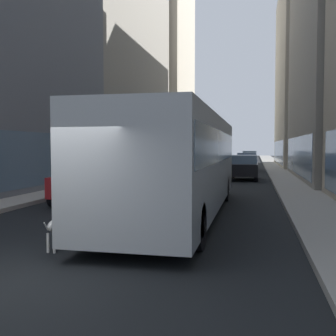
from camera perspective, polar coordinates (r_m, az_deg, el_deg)
The scene contains 14 objects.
ground_plane at distance 40.89m, azimuth 7.48°, elevation 0.01°, with size 120.00×120.00×0.00m, color black.
sidewalk_left at distance 41.76m, azimuth -0.34°, elevation 0.21°, with size 2.40×110.00×0.15m, color #9E9991.
sidewalk_right at distance 40.80m, azimuth 15.48°, elevation 0.03°, with size 2.40×110.00×0.15m, color gray.
building_left_mid at distance 41.41m, azimuth -10.51°, elevation 18.89°, with size 10.05×22.12×26.99m.
building_left_far at distance 58.92m, azimuth -3.04°, elevation 13.40°, with size 11.80×14.57×25.48m.
building_right_far at distance 47.29m, azimuth 23.01°, elevation 12.47°, with size 11.79×18.54×20.18m.
transit_bus at distance 12.43m, azimuth 1.78°, elevation 1.35°, with size 2.78×11.53×3.05m.
car_red_coupe at distance 15.98m, azimuth -10.83°, elevation -1.76°, with size 1.71×4.40×1.62m.
car_black_suv at distance 26.31m, azimuth 10.88°, elevation 0.10°, with size 1.76×3.92×1.62m.
car_grey_wagon at distance 53.43m, azimuth 11.65°, elevation 1.56°, with size 1.92×3.91×1.62m.
car_white_van at distance 42.00m, azimuth 5.97°, elevation 1.22°, with size 1.82×3.93×1.62m.
car_blue_hatchback at distance 36.09m, azimuth 11.29°, elevation 0.88°, with size 1.78×3.98×1.62m.
box_truck at distance 26.36m, azimuth 2.15°, elevation 2.00°, with size 2.30×7.50×3.05m.
dalmatian_dog at distance 8.67m, azimuth -15.61°, elevation -7.93°, with size 0.22×0.96×0.72m.
Camera 1 is at (3.49, -5.69, 2.15)m, focal length 42.36 mm.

